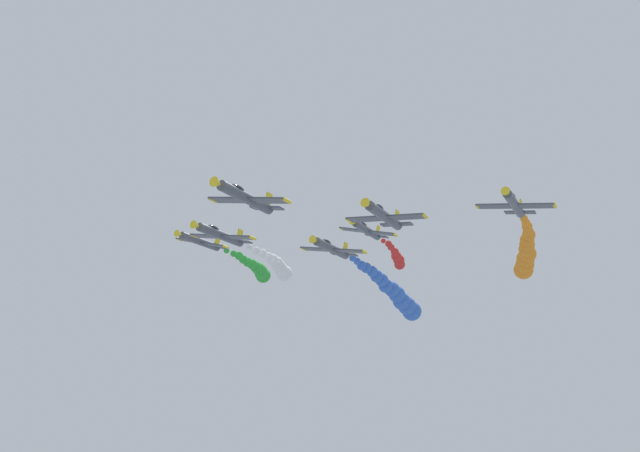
# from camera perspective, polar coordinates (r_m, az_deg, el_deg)

# --- Properties ---
(airplane_lead) EXTENTS (9.50, 10.35, 2.76)m
(airplane_lead) POSITION_cam_1_polar(r_m,az_deg,el_deg) (65.36, -6.74, 2.58)
(airplane_lead) COLOR #474C56
(airplane_left_inner) EXTENTS (9.56, 10.35, 2.41)m
(airplane_left_inner) POSITION_cam_1_polar(r_m,az_deg,el_deg) (71.49, 5.80, 0.94)
(airplane_left_inner) COLOR #474C56
(airplane_right_inner) EXTENTS (9.51, 10.35, 2.73)m
(airplane_right_inner) POSITION_cam_1_polar(r_m,az_deg,el_deg) (81.83, -9.03, -0.78)
(airplane_right_inner) COLOR #474C56
(smoke_trail_right_inner) EXTENTS (5.04, 17.19, 2.72)m
(smoke_trail_right_inner) POSITION_cam_1_polar(r_m,az_deg,el_deg) (98.24, -3.80, -3.68)
(smoke_trail_right_inner) COLOR white
(airplane_left_outer) EXTENTS (9.50, 10.35, 2.77)m
(airplane_left_outer) POSITION_cam_1_polar(r_m,az_deg,el_deg) (84.90, 1.03, -2.02)
(airplane_left_outer) COLOR #474C56
(smoke_trail_left_outer) EXTENTS (4.21, 22.78, 7.32)m
(smoke_trail_left_outer) POSITION_cam_1_polar(r_m,az_deg,el_deg) (104.06, 6.99, -6.32)
(smoke_trail_left_outer) COLOR blue
(airplane_right_outer) EXTENTS (9.53, 10.35, 2.65)m
(airplane_right_outer) POSITION_cam_1_polar(r_m,az_deg,el_deg) (80.53, 17.15, 1.94)
(airplane_right_outer) COLOR #474C56
(smoke_trail_right_outer) EXTENTS (5.52, 21.11, 5.06)m
(smoke_trail_right_outer) POSITION_cam_1_polar(r_m,az_deg,el_deg) (100.49, 18.11, -2.55)
(smoke_trail_right_outer) COLOR orange
(airplane_trailing) EXTENTS (9.37, 10.35, 3.14)m
(airplane_trailing) POSITION_cam_1_polar(r_m,az_deg,el_deg) (99.39, -10.83, -1.37)
(airplane_trailing) COLOR #474C56
(smoke_trail_trailing) EXTENTS (7.92, 23.07, 3.00)m
(smoke_trail_trailing) POSITION_cam_1_polar(r_m,az_deg,el_deg) (120.13, -5.62, -3.99)
(smoke_trail_trailing) COLOR green
(airplane_high_slot) EXTENTS (9.40, 10.35, 3.09)m
(airplane_high_slot) POSITION_cam_1_polar(r_m,az_deg,el_deg) (98.15, 4.23, -0.36)
(airplane_high_slot) COLOR #474C56
(smoke_trail_high_slot) EXTENTS (3.71, 15.04, 2.72)m
(smoke_trail_high_slot) POSITION_cam_1_polar(r_m,az_deg,el_deg) (114.23, 6.97, -2.88)
(smoke_trail_high_slot) COLOR red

